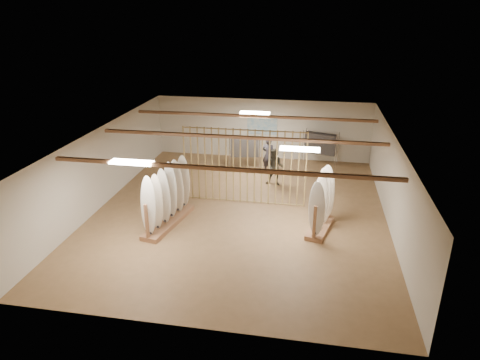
% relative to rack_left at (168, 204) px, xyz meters
% --- Properties ---
extents(floor, '(12.00, 12.00, 0.00)m').
position_rel_rack_left_xyz_m(floor, '(2.17, 1.34, -0.73)').
color(floor, olive).
rests_on(floor, ground).
extents(ceiling, '(12.00, 12.00, 0.00)m').
position_rel_rack_left_xyz_m(ceiling, '(2.17, 1.34, 2.07)').
color(ceiling, gray).
rests_on(ceiling, ground).
extents(wall_back, '(12.00, 0.00, 12.00)m').
position_rel_rack_left_xyz_m(wall_back, '(2.17, 7.34, 0.67)').
color(wall_back, beige).
rests_on(wall_back, ground).
extents(wall_front, '(12.00, 0.00, 12.00)m').
position_rel_rack_left_xyz_m(wall_front, '(2.17, -4.66, 0.67)').
color(wall_front, beige).
rests_on(wall_front, ground).
extents(wall_left, '(0.00, 12.00, 12.00)m').
position_rel_rack_left_xyz_m(wall_left, '(-2.83, 1.34, 0.67)').
color(wall_left, beige).
rests_on(wall_left, ground).
extents(wall_right, '(0.00, 12.00, 12.00)m').
position_rel_rack_left_xyz_m(wall_right, '(7.17, 1.34, 0.67)').
color(wall_right, beige).
rests_on(wall_right, ground).
extents(ceiling_slats, '(9.50, 6.12, 0.10)m').
position_rel_rack_left_xyz_m(ceiling_slats, '(2.17, 1.34, 1.99)').
color(ceiling_slats, '#986745').
rests_on(ceiling_slats, ground).
extents(light_panels, '(1.20, 0.35, 0.06)m').
position_rel_rack_left_xyz_m(light_panels, '(2.17, 1.34, 2.01)').
color(light_panels, white).
rests_on(light_panels, ground).
extents(bamboo_partition, '(4.45, 0.05, 2.78)m').
position_rel_rack_left_xyz_m(bamboo_partition, '(2.17, 2.14, 0.67)').
color(bamboo_partition, tan).
rests_on(bamboo_partition, ground).
extents(poster, '(1.40, 0.03, 0.90)m').
position_rel_rack_left_xyz_m(poster, '(2.17, 7.32, 0.87)').
color(poster, teal).
rests_on(poster, ground).
extents(rack_left, '(1.05, 2.69, 2.12)m').
position_rel_rack_left_xyz_m(rack_left, '(0.00, 0.00, 0.00)').
color(rack_left, '#986745').
rests_on(rack_left, floor).
extents(rack_right, '(0.96, 1.82, 2.02)m').
position_rel_rack_left_xyz_m(rack_right, '(4.95, 0.45, -0.04)').
color(rack_right, '#986745').
rests_on(rack_right, floor).
extents(clothing_rack_a, '(1.32, 0.53, 1.43)m').
position_rel_rack_left_xyz_m(clothing_rack_a, '(1.59, 5.83, 0.21)').
color(clothing_rack_a, silver).
rests_on(clothing_rack_a, floor).
extents(clothing_rack_b, '(1.46, 0.77, 1.62)m').
position_rel_rack_left_xyz_m(clothing_rack_b, '(4.90, 6.63, 0.33)').
color(clothing_rack_b, silver).
rests_on(clothing_rack_b, floor).
extents(shopper_a, '(0.77, 0.63, 1.82)m').
position_rel_rack_left_xyz_m(shopper_a, '(2.71, 5.32, 0.18)').
color(shopper_a, '#2A2831').
rests_on(shopper_a, floor).
extents(shopper_b, '(0.88, 0.72, 1.71)m').
position_rel_rack_left_xyz_m(shopper_b, '(3.12, 4.03, 0.13)').
color(shopper_b, '#36342A').
rests_on(shopper_b, floor).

